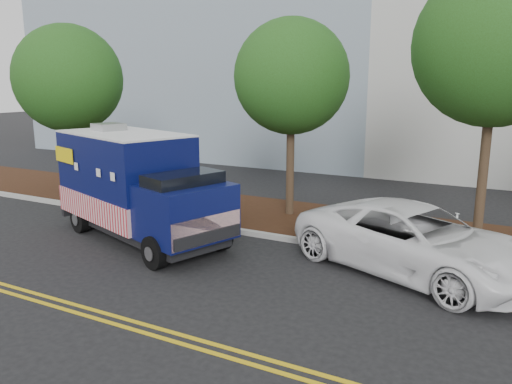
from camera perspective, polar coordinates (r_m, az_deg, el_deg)
The scene contains 11 objects.
ground at distance 14.60m, azimuth -8.86°, elevation -5.49°, with size 120.00×120.00×0.00m, color black.
curb at distance 15.67m, azimuth -5.82°, elevation -3.87°, with size 120.00×0.18×0.15m, color #9E9E99.
mulch_strip at distance 17.39m, azimuth -1.99°, elevation -2.17°, with size 120.00×4.00×0.15m, color black.
centerline_near at distance 11.59m, azimuth -22.32°, elevation -11.15°, with size 120.00×0.10×0.01m, color gold.
centerline_far at distance 11.45m, azimuth -23.29°, elevation -11.53°, with size 120.00×0.10×0.01m, color gold.
tree_a at distance 20.68m, azimuth -20.65°, elevation 12.00°, with size 4.05×4.05×6.62m.
tree_b at distance 16.22m, azimuth 4.08°, elevation 12.97°, with size 3.66×3.66×6.46m.
tree_c at distance 14.86m, azimuth 25.71°, elevation 14.80°, with size 4.25×4.25×7.51m.
sign_post at distance 17.00m, azimuth -11.77°, elevation 1.12°, with size 0.06×0.06×2.40m, color #473828.
food_truck at distance 14.78m, azimuth -13.55°, elevation 0.42°, with size 6.53×4.09×3.25m.
white_car at distance 12.42m, azimuth 17.67°, elevation -5.24°, with size 2.70×5.86×1.63m, color white.
Camera 1 is at (8.40, -11.08, 4.46)m, focal length 35.00 mm.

